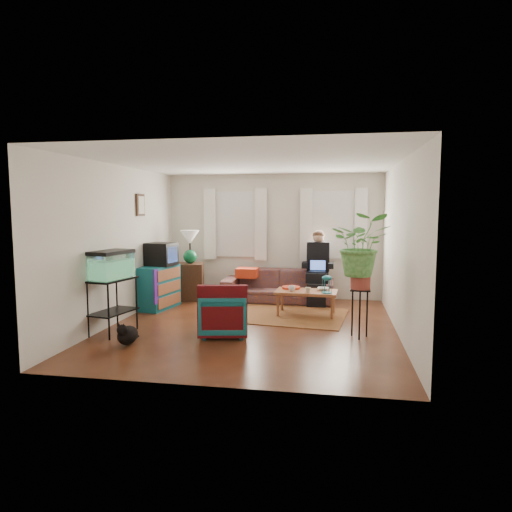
% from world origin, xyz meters
% --- Properties ---
extents(floor, '(4.50, 5.00, 0.01)m').
position_xyz_m(floor, '(0.00, 0.00, 0.00)').
color(floor, '#4F2B14').
rests_on(floor, ground).
extents(ceiling, '(4.50, 5.00, 0.01)m').
position_xyz_m(ceiling, '(0.00, 0.00, 2.60)').
color(ceiling, white).
rests_on(ceiling, wall_back).
extents(wall_back, '(4.50, 0.01, 2.60)m').
position_xyz_m(wall_back, '(0.00, 2.50, 1.30)').
color(wall_back, silver).
rests_on(wall_back, floor).
extents(wall_front, '(4.50, 0.01, 2.60)m').
position_xyz_m(wall_front, '(0.00, -2.50, 1.30)').
color(wall_front, silver).
rests_on(wall_front, floor).
extents(wall_left, '(0.01, 5.00, 2.60)m').
position_xyz_m(wall_left, '(-2.25, 0.00, 1.30)').
color(wall_left, silver).
rests_on(wall_left, floor).
extents(wall_right, '(0.01, 5.00, 2.60)m').
position_xyz_m(wall_right, '(2.25, 0.00, 1.30)').
color(wall_right, silver).
rests_on(wall_right, floor).
extents(window_left, '(1.08, 0.04, 1.38)m').
position_xyz_m(window_left, '(-0.80, 2.48, 1.55)').
color(window_left, white).
rests_on(window_left, wall_back).
extents(window_right, '(1.08, 0.04, 1.38)m').
position_xyz_m(window_right, '(1.25, 2.48, 1.55)').
color(window_right, white).
rests_on(window_right, wall_back).
extents(curtains_left, '(1.36, 0.06, 1.50)m').
position_xyz_m(curtains_left, '(-0.80, 2.40, 1.55)').
color(curtains_left, white).
rests_on(curtains_left, wall_back).
extents(curtains_right, '(1.36, 0.06, 1.50)m').
position_xyz_m(curtains_right, '(1.25, 2.40, 1.55)').
color(curtains_right, white).
rests_on(curtains_right, wall_back).
extents(picture_frame, '(0.04, 0.32, 0.40)m').
position_xyz_m(picture_frame, '(-2.21, 0.85, 1.95)').
color(picture_frame, '#3D2616').
rests_on(picture_frame, wall_left).
extents(area_rug, '(2.18, 1.84, 0.01)m').
position_xyz_m(area_rug, '(0.49, 0.86, 0.01)').
color(area_rug, maroon).
rests_on(area_rug, floor).
extents(sofa, '(2.22, 0.90, 0.87)m').
position_xyz_m(sofa, '(0.16, 2.05, 0.43)').
color(sofa, brown).
rests_on(sofa, floor).
extents(seated_person, '(0.56, 0.69, 1.32)m').
position_xyz_m(seated_person, '(0.96, 2.04, 0.66)').
color(seated_person, black).
rests_on(seated_person, sofa).
extents(side_table, '(0.61, 0.61, 0.76)m').
position_xyz_m(side_table, '(-1.65, 1.94, 0.38)').
color(side_table, '#432219').
rests_on(side_table, floor).
extents(table_lamp, '(0.46, 0.46, 0.69)m').
position_xyz_m(table_lamp, '(-1.65, 1.94, 1.08)').
color(table_lamp, white).
rests_on(table_lamp, side_table).
extents(dresser, '(0.60, 0.96, 0.81)m').
position_xyz_m(dresser, '(-1.99, 1.05, 0.40)').
color(dresser, '#136C73').
rests_on(dresser, floor).
extents(crt_tv, '(0.56, 0.53, 0.43)m').
position_xyz_m(crt_tv, '(-1.96, 1.13, 1.02)').
color(crt_tv, black).
rests_on(crt_tv, dresser).
extents(aquarium_stand, '(0.56, 0.82, 0.84)m').
position_xyz_m(aquarium_stand, '(-2.00, -0.73, 0.42)').
color(aquarium_stand, black).
rests_on(aquarium_stand, floor).
extents(aquarium, '(0.50, 0.74, 0.44)m').
position_xyz_m(aquarium, '(-2.00, -0.73, 1.06)').
color(aquarium, '#7FD899').
rests_on(aquarium, aquarium_stand).
extents(black_cat, '(0.26, 0.39, 0.33)m').
position_xyz_m(black_cat, '(-1.52, -1.25, 0.17)').
color(black_cat, black).
rests_on(black_cat, floor).
extents(armchair, '(0.80, 0.77, 0.71)m').
position_xyz_m(armchair, '(-0.33, -0.53, 0.36)').
color(armchair, '#12516D').
rests_on(armchair, floor).
extents(serape_throw, '(0.73, 0.30, 0.59)m').
position_xyz_m(serape_throw, '(-0.28, -0.80, 0.50)').
color(serape_throw, '#9E0A0A').
rests_on(serape_throw, armchair).
extents(coffee_table, '(1.10, 0.64, 0.44)m').
position_xyz_m(coffee_table, '(0.81, 0.94, 0.22)').
color(coffee_table, brown).
rests_on(coffee_table, floor).
extents(cup_a, '(0.13, 0.13, 0.10)m').
position_xyz_m(cup_a, '(0.56, 0.85, 0.49)').
color(cup_a, white).
rests_on(cup_a, coffee_table).
extents(cup_b, '(0.10, 0.10, 0.09)m').
position_xyz_m(cup_b, '(0.85, 0.76, 0.49)').
color(cup_b, beige).
rests_on(cup_b, coffee_table).
extents(bowl, '(0.22, 0.22, 0.05)m').
position_xyz_m(bowl, '(1.10, 1.02, 0.47)').
color(bowl, white).
rests_on(bowl, coffee_table).
extents(snack_tray, '(0.35, 0.35, 0.04)m').
position_xyz_m(snack_tray, '(0.52, 1.10, 0.46)').
color(snack_tray, '#B21414').
rests_on(snack_tray, coffee_table).
extents(birdcage, '(0.18, 0.18, 0.31)m').
position_xyz_m(birdcage, '(1.17, 0.77, 0.60)').
color(birdcage, '#115B6B').
rests_on(birdcage, coffee_table).
extents(plant_stand, '(0.32, 0.32, 0.73)m').
position_xyz_m(plant_stand, '(1.67, -0.33, 0.36)').
color(plant_stand, black).
rests_on(plant_stand, floor).
extents(potted_plant, '(0.86, 0.75, 0.92)m').
position_xyz_m(potted_plant, '(1.67, -0.33, 1.23)').
color(potted_plant, '#599947').
rests_on(potted_plant, plant_stand).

